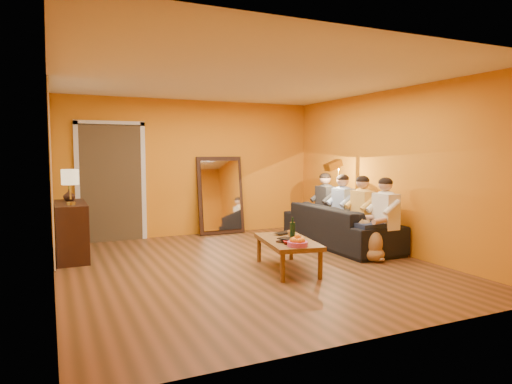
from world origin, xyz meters
name	(u,v)px	position (x,y,z in m)	size (l,w,h in m)	color
room_shell	(238,173)	(0.00, 0.37, 1.30)	(5.00, 5.50, 2.60)	brown
white_accent	(51,172)	(-2.48, 1.75, 1.30)	(0.02, 1.90, 2.58)	white
doorway_recess	(110,183)	(-1.50, 2.83, 1.05)	(1.06, 0.30, 2.10)	#3F2D19
door_jamb_left	(77,184)	(-2.07, 2.71, 1.05)	(0.08, 0.06, 2.20)	white
door_jamb_right	(143,182)	(-0.93, 2.71, 1.05)	(0.08, 0.06, 2.20)	white
door_header	(110,123)	(-1.50, 2.71, 2.12)	(1.22, 0.06, 0.08)	white
mirror_frame	(220,195)	(0.55, 2.63, 0.76)	(0.92, 0.06, 1.52)	black
mirror_glass	(221,195)	(0.55, 2.59, 0.76)	(0.78, 0.02, 1.36)	white
sideboard	(71,231)	(-2.24, 1.55, 0.42)	(0.44, 1.18, 0.85)	black
table_lamp	(70,187)	(-2.24, 1.25, 1.10)	(0.24, 0.24, 0.51)	beige
sofa	(340,226)	(2.00, 0.64, 0.35)	(0.93, 2.37, 0.69)	black
coffee_table	(287,255)	(0.41, -0.40, 0.21)	(0.62, 1.22, 0.42)	brown
floor_lamp	(338,203)	(2.10, 0.85, 0.72)	(0.30, 0.24, 1.44)	gold
dog	(370,240)	(1.80, -0.42, 0.31)	(0.34, 0.53, 0.62)	tan
person_far_left	(386,218)	(2.13, -0.36, 0.61)	(0.70, 0.44, 1.22)	white
person_mid_left	(363,213)	(2.13, 0.19, 0.61)	(0.70, 0.44, 1.22)	#E8B44D
person_mid_right	(343,210)	(2.13, 0.74, 0.61)	(0.70, 0.44, 1.22)	#89A3D4
person_far_right	(326,206)	(2.13, 1.29, 0.61)	(0.70, 0.44, 1.22)	#2E2F33
fruit_bowl	(298,240)	(0.31, -0.85, 0.50)	(0.26, 0.26, 0.16)	#CC4890
wine_bottle	(293,229)	(0.46, -0.45, 0.58)	(0.07, 0.07, 0.31)	black
tumbler	(291,234)	(0.53, -0.28, 0.47)	(0.10, 0.10, 0.09)	#B27F3F
laptop	(287,233)	(0.59, -0.05, 0.43)	(0.36, 0.23, 0.03)	black
book_lower	(283,242)	(0.23, -0.60, 0.43)	(0.16, 0.22, 0.02)	black
book_mid	(283,241)	(0.24, -0.59, 0.45)	(0.19, 0.26, 0.02)	#A91713
book_upper	(283,240)	(0.23, -0.61, 0.47)	(0.15, 0.21, 0.02)	black
vase	(69,195)	(-2.24, 1.80, 0.94)	(0.17, 0.17, 0.18)	black
flowers	(69,179)	(-2.24, 1.80, 1.19)	(0.17, 0.17, 0.45)	#A91713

